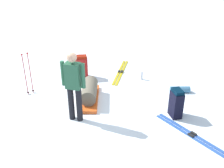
{
  "coord_description": "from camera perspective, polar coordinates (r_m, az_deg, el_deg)",
  "views": [
    {
      "loc": [
        -2.29,
        -5.27,
        3.69
      ],
      "look_at": [
        0.0,
        0.0,
        0.7
      ],
      "focal_mm": 42.67,
      "sensor_mm": 36.0,
      "label": 1
    }
  ],
  "objects": [
    {
      "name": "ground_plane",
      "position": [
        6.83,
        0.0,
        -5.22
      ],
      "size": [
        80.0,
        80.0,
        0.0
      ],
      "primitive_type": "plane",
      "color": "white"
    },
    {
      "name": "skier_standing",
      "position": [
        6.0,
        -8.22,
        0.06
      ],
      "size": [
        0.46,
        0.4,
        1.7
      ],
      "color": "black",
      "rests_on": "ground_plane"
    },
    {
      "name": "ski_pair_near",
      "position": [
        8.73,
        1.84,
        2.58
      ],
      "size": [
        1.26,
        1.63,
        0.05
      ],
      "color": "#B29D17",
      "rests_on": "ground_plane"
    },
    {
      "name": "ski_pair_far",
      "position": [
        6.17,
        16.78,
        -10.46
      ],
      "size": [
        0.65,
        1.97,
        0.05
      ],
      "color": "#2C529F",
      "rests_on": "ground_plane"
    },
    {
      "name": "backpack_large_dark",
      "position": [
        8.34,
        -6.56,
        3.7
      ],
      "size": [
        0.43,
        0.34,
        0.72
      ],
      "color": "maroon",
      "rests_on": "ground_plane"
    },
    {
      "name": "backpack_bright",
      "position": [
        6.53,
        13.57,
        -4.06
      ],
      "size": [
        0.29,
        0.38,
        0.73
      ],
      "color": "black",
      "rests_on": "ground_plane"
    },
    {
      "name": "ski_poles_planted_near",
      "position": [
        7.54,
        -17.69,
        2.54
      ],
      "size": [
        0.22,
        0.11,
        1.21
      ],
      "color": "maroon",
      "rests_on": "ground_plane"
    },
    {
      "name": "gear_sled",
      "position": [
        7.1,
        -4.85,
        -1.84
      ],
      "size": [
        0.97,
        1.45,
        0.49
      ],
      "color": "#DA551E",
      "rests_on": "ground_plane"
    },
    {
      "name": "sleeping_mat_rolled",
      "position": [
        7.74,
        14.36,
        -1.15
      ],
      "size": [
        0.58,
        0.38,
        0.18
      ],
      "primitive_type": "cylinder",
      "rotation": [
        0.0,
        1.57,
        2.75
      ],
      "color": "#3A698C",
      "rests_on": "ground_plane"
    },
    {
      "name": "thermos_bottle",
      "position": [
        8.27,
        6.37,
        1.81
      ],
      "size": [
        0.07,
        0.07,
        0.26
      ],
      "primitive_type": "cylinder",
      "color": "#B6BAC4",
      "rests_on": "ground_plane"
    }
  ]
}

